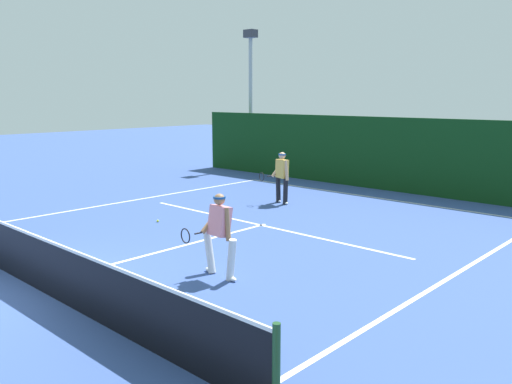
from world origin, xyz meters
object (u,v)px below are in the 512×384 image
tennis_ball_extra (158,221)px  light_pole (251,83)px  tennis_ball (129,289)px  player_far (282,175)px  player_near (219,231)px

tennis_ball_extra → light_pole: (-5.81, 9.86, 4.01)m
tennis_ball → tennis_ball_extra: (-3.85, 3.48, 0.00)m
tennis_ball_extra → light_pole: size_ratio=0.01×
player_far → light_pole: (-6.63, 5.55, 3.12)m
tennis_ball → light_pole: size_ratio=0.01×
tennis_ball → player_far: bearing=111.2°
player_near → light_pole: (-10.30, 11.74, 3.15)m
tennis_ball → light_pole: light_pole is taller
tennis_ball → light_pole: 16.95m
light_pole → tennis_ball: bearing=-54.1°
player_near → tennis_ball: (-0.65, -1.61, -0.86)m
tennis_ball → light_pole: (-9.66, 13.34, 4.01)m
player_near → tennis_ball_extra: player_near is taller
player_far → tennis_ball_extra: (-0.83, -4.30, -0.89)m
light_pole → tennis_ball_extra: bearing=-59.5°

